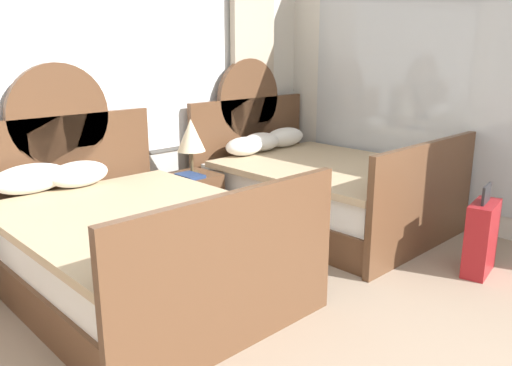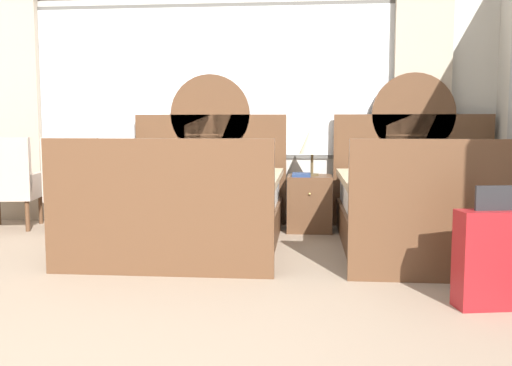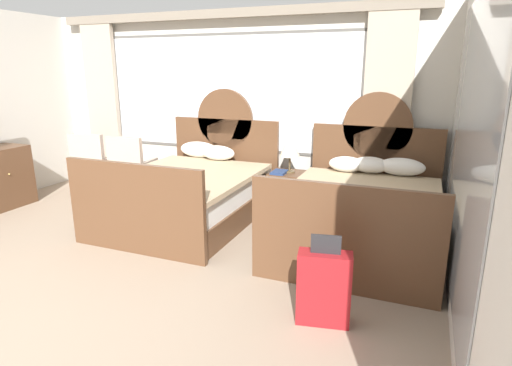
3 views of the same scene
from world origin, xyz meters
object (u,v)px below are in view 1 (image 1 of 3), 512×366
object	(u,v)px
bed_near_mirror	(319,188)
book_on_nightstand	(190,176)
nightstand_between_beds	(192,202)
bed_near_window	(130,243)
table_lamp_on_nightstand	(191,136)
suitcase_on_floor	(481,237)

from	to	relation	value
bed_near_mirror	book_on_nightstand	xyz separation A→B (m)	(-1.16, 0.60, 0.22)
book_on_nightstand	nightstand_between_beds	bearing A→B (deg)	46.71
bed_near_window	table_lamp_on_nightstand	bearing A→B (deg)	32.73
table_lamp_on_nightstand	suitcase_on_floor	size ratio (longest dim) A/B	0.73
bed_near_window	nightstand_between_beds	distance (m)	1.28
suitcase_on_floor	bed_near_window	bearing A→B (deg)	142.03
bed_near_mirror	suitcase_on_floor	distance (m)	1.66
bed_near_window	bed_near_mirror	bearing A→B (deg)	0.20
bed_near_window	suitcase_on_floor	world-z (taller)	bed_near_window
book_on_nightstand	bed_near_window	bearing A→B (deg)	-148.81
table_lamp_on_nightstand	bed_near_mirror	bearing A→B (deg)	-33.58
nightstand_between_beds	book_on_nightstand	distance (m)	0.32
book_on_nightstand	bed_near_mirror	bearing A→B (deg)	-27.17
nightstand_between_beds	suitcase_on_floor	distance (m)	2.57
nightstand_between_beds	bed_near_window	bearing A→B (deg)	-147.35
bed_near_window	bed_near_mirror	size ratio (longest dim) A/B	1.00
bed_near_window	bed_near_mirror	world-z (taller)	same
bed_near_mirror	suitcase_on_floor	world-z (taller)	bed_near_mirror
bed_near_mirror	book_on_nightstand	size ratio (longest dim) A/B	8.60
nightstand_between_beds	book_on_nightstand	size ratio (longest dim) A/B	2.16
bed_near_window	table_lamp_on_nightstand	distance (m)	1.43
book_on_nightstand	suitcase_on_floor	bearing A→B (deg)	-63.52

